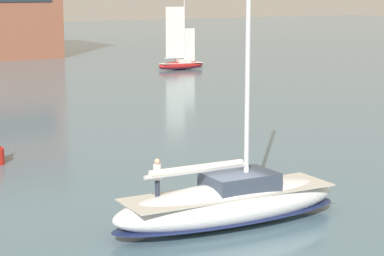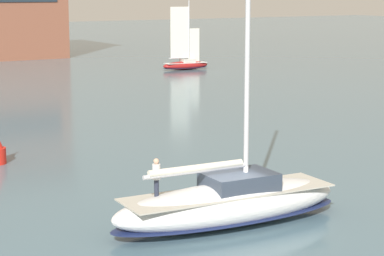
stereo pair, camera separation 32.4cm
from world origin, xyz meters
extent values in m
plane|color=slate|center=(0.00, 0.00, 0.00)|extent=(400.00, 400.00, 0.00)
cylinder|color=brown|center=(23.30, 84.76, 3.41)|extent=(0.55, 0.55, 6.83)
ellipsoid|color=silver|center=(0.00, 0.00, 0.92)|extent=(11.04, 3.71, 1.85)
ellipsoid|color=#19234C|center=(0.00, 0.00, 0.42)|extent=(11.15, 3.74, 0.22)
cube|color=#BCB7A8|center=(0.00, 0.00, 1.46)|extent=(9.71, 3.14, 0.06)
cube|color=#333D4C|center=(0.54, -0.03, 1.87)|extent=(3.17, 2.31, 0.76)
cylinder|color=silver|center=(0.87, -0.05, 8.29)|extent=(0.22, 0.22, 13.60)
cylinder|color=silver|center=(-1.57, 0.10, 2.58)|extent=(4.90, 0.49, 0.18)
cylinder|color=silver|center=(-1.57, 0.10, 2.71)|extent=(4.42, 0.57, 0.30)
cylinder|color=#232838|center=(-3.23, 0.57, 1.92)|extent=(0.21, 0.21, 0.85)
cylinder|color=silver|center=(-3.23, 0.57, 2.67)|extent=(0.36, 0.36, 0.65)
sphere|color=tan|center=(-3.23, 0.57, 3.11)|extent=(0.24, 0.24, 0.24)
ellipsoid|color=maroon|center=(31.76, 56.00, 0.53)|extent=(6.41, 2.27, 1.07)
ellipsoid|color=#19234C|center=(31.76, 56.00, 0.24)|extent=(6.48, 2.30, 0.13)
cube|color=silver|center=(31.76, 56.00, 0.86)|extent=(5.64, 1.93, 0.06)
cube|color=beige|center=(32.07, 55.97, 1.11)|extent=(1.86, 1.37, 0.44)
cylinder|color=silver|center=(32.26, 55.96, 4.82)|extent=(0.13, 0.13, 7.86)
cylinder|color=silver|center=(30.85, 56.08, 1.52)|extent=(2.83, 0.34, 0.11)
cube|color=silver|center=(30.96, 56.07, 4.74)|extent=(2.60, 0.25, 6.45)
cube|color=silver|center=(33.05, 55.89, 3.05)|extent=(1.38, 0.14, 4.32)
camera|label=1|loc=(-18.03, -25.57, 10.06)|focal=70.00mm
camera|label=2|loc=(-17.75, -25.74, 10.06)|focal=70.00mm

